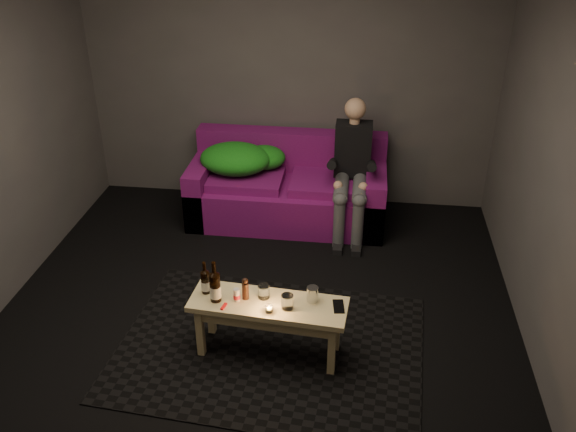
{
  "coord_description": "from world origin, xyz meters",
  "views": [
    {
      "loc": [
        0.71,
        -3.48,
        2.99
      ],
      "look_at": [
        0.15,
        0.94,
        0.49
      ],
      "focal_mm": 38.0,
      "sensor_mm": 36.0,
      "label": 1
    }
  ],
  "objects_px": {
    "steel_cup": "(313,294)",
    "beer_bottle_a": "(205,281)",
    "coffee_table": "(268,311)",
    "beer_bottle_b": "(215,287)",
    "sofa": "(288,190)",
    "person": "(352,167)"
  },
  "relations": [
    {
      "from": "steel_cup",
      "to": "coffee_table",
      "type": "bearing_deg",
      "value": -169.64
    },
    {
      "from": "beer_bottle_b",
      "to": "coffee_table",
      "type": "bearing_deg",
      "value": 3.47
    },
    {
      "from": "person",
      "to": "steel_cup",
      "type": "xyz_separation_m",
      "value": [
        -0.2,
        -1.79,
        -0.15
      ]
    },
    {
      "from": "steel_cup",
      "to": "beer_bottle_b",
      "type": "bearing_deg",
      "value": -173.38
    },
    {
      "from": "sofa",
      "to": "steel_cup",
      "type": "relative_size",
      "value": 17.06
    },
    {
      "from": "person",
      "to": "coffee_table",
      "type": "relative_size",
      "value": 1.13
    },
    {
      "from": "coffee_table",
      "to": "steel_cup",
      "type": "distance_m",
      "value": 0.33
    },
    {
      "from": "sofa",
      "to": "beer_bottle_a",
      "type": "relative_size",
      "value": 7.51
    },
    {
      "from": "steel_cup",
      "to": "beer_bottle_a",
      "type": "bearing_deg",
      "value": 179.67
    },
    {
      "from": "beer_bottle_b",
      "to": "person",
      "type": "bearing_deg",
      "value": 65.37
    },
    {
      "from": "beer_bottle_b",
      "to": "steel_cup",
      "type": "xyz_separation_m",
      "value": [
        0.66,
        0.08,
        -0.06
      ]
    },
    {
      "from": "beer_bottle_a",
      "to": "beer_bottle_b",
      "type": "relative_size",
      "value": 0.8
    },
    {
      "from": "steel_cup",
      "to": "person",
      "type": "bearing_deg",
      "value": 83.67
    },
    {
      "from": "beer_bottle_b",
      "to": "steel_cup",
      "type": "height_order",
      "value": "beer_bottle_b"
    },
    {
      "from": "person",
      "to": "beer_bottle_a",
      "type": "bearing_deg",
      "value": -117.87
    },
    {
      "from": "sofa",
      "to": "beer_bottle_b",
      "type": "distance_m",
      "value": 2.05
    },
    {
      "from": "sofa",
      "to": "person",
      "type": "height_order",
      "value": "person"
    },
    {
      "from": "sofa",
      "to": "beer_bottle_b",
      "type": "relative_size",
      "value": 6.03
    },
    {
      "from": "coffee_table",
      "to": "beer_bottle_b",
      "type": "relative_size",
      "value": 3.57
    },
    {
      "from": "beer_bottle_b",
      "to": "sofa",
      "type": "bearing_deg",
      "value": 83.09
    },
    {
      "from": "coffee_table",
      "to": "beer_bottle_b",
      "type": "bearing_deg",
      "value": -176.53
    },
    {
      "from": "beer_bottle_a",
      "to": "beer_bottle_b",
      "type": "height_order",
      "value": "beer_bottle_b"
    }
  ]
}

